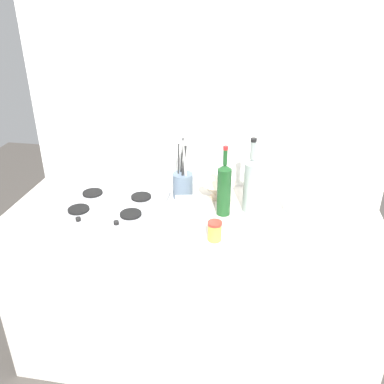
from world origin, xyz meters
name	(u,v)px	position (x,y,z in m)	size (l,w,h in m)	color
ground_plane	(192,348)	(0.00, 0.00, 0.00)	(6.00, 6.00, 0.00)	#47423D
counter_block	(192,287)	(0.00, 0.00, 0.45)	(1.80, 0.70, 0.90)	beige
backsplash_panel	(204,143)	(0.00, 0.38, 1.13)	(1.90, 0.06, 2.25)	white
stovetop_hob	(111,206)	(-0.41, -0.01, 0.91)	(0.52, 0.39, 0.04)	#B2B2B7
plate_stack	(309,203)	(0.56, 0.13, 0.94)	(0.25, 0.25, 0.08)	white
wine_bottle_leftmost	(224,189)	(0.15, 0.03, 1.03)	(0.07, 0.07, 0.35)	#19471E
wine_bottle_mid_left	(251,183)	(0.27, 0.09, 1.04)	(0.07, 0.07, 0.37)	gray
mixing_bowl	(218,190)	(0.10, 0.19, 0.95)	(0.18, 0.18, 0.09)	beige
butter_dish	(189,205)	(-0.02, 0.02, 0.93)	(0.13, 0.08, 0.07)	silver
utensil_crock	(183,184)	(-0.08, 0.17, 0.97)	(0.10, 0.10, 0.32)	slate
condiment_jar_front	(215,231)	(0.13, -0.20, 0.94)	(0.06, 0.06, 0.09)	gold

